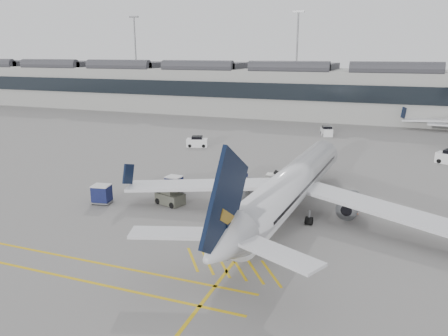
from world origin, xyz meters
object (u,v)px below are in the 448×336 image
(belt_loader, at_px, (279,183))
(ramp_agent_b, at_px, (237,196))
(baggage_cart_a, at_px, (238,180))
(ramp_agent_a, at_px, (218,185))
(pushback_tug, at_px, (170,198))
(airliner_main, at_px, (290,186))

(belt_loader, relative_size, ramp_agent_b, 2.60)
(ramp_agent_b, bearing_deg, belt_loader, -126.70)
(baggage_cart_a, height_order, ramp_agent_b, baggage_cart_a)
(ramp_agent_a, distance_m, ramp_agent_b, 4.05)
(belt_loader, height_order, baggage_cart_a, belt_loader)
(ramp_agent_a, height_order, pushback_tug, ramp_agent_a)
(baggage_cart_a, bearing_deg, ramp_agent_b, -54.28)
(ramp_agent_b, bearing_deg, pushback_tug, 4.27)
(airliner_main, relative_size, ramp_agent_a, 18.07)
(belt_loader, xyz_separation_m, baggage_cart_a, (-4.28, -1.87, 0.46))
(belt_loader, relative_size, baggage_cart_a, 2.19)
(airliner_main, xyz_separation_m, ramp_agent_a, (-8.69, 3.60, -1.82))
(belt_loader, bearing_deg, pushback_tug, -137.74)
(ramp_agent_b, bearing_deg, baggage_cart_a, -88.13)
(pushback_tug, bearing_deg, baggage_cart_a, 75.71)
(airliner_main, relative_size, baggage_cart_a, 16.47)
(airliner_main, height_order, belt_loader, airliner_main)
(pushback_tug, bearing_deg, airliner_main, 24.40)
(airliner_main, bearing_deg, pushback_tug, -169.81)
(baggage_cart_a, xyz_separation_m, ramp_agent_a, (-1.44, -2.49, -0.03))
(airliner_main, xyz_separation_m, baggage_cart_a, (-7.25, 6.08, -1.79))
(belt_loader, xyz_separation_m, pushback_tug, (-8.96, -9.31, 0.13))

